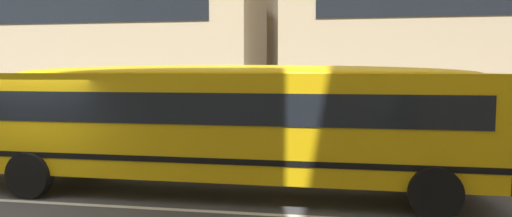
{
  "coord_description": "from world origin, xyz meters",
  "views": [
    {
      "loc": [
        6.31,
        -8.78,
        2.71
      ],
      "look_at": [
        4.6,
        0.74,
        1.93
      ],
      "focal_mm": 34.09,
      "sensor_mm": 36.0,
      "label": 1
    }
  ],
  "objects": [
    {
      "name": "lane_centreline",
      "position": [
        0.0,
        0.0,
        0.0
      ],
      "size": [
        110.0,
        0.16,
        0.01
      ],
      "primitive_type": "cube",
      "color": "silver",
      "rests_on": "ground_plane"
    },
    {
      "name": "sidewalk_far",
      "position": [
        0.0,
        7.78,
        0.01
      ],
      "size": [
        120.0,
        3.0,
        0.01
      ],
      "primitive_type": "cube",
      "color": "gray",
      "rests_on": "ground_plane"
    },
    {
      "name": "school_bus",
      "position": [
        3.65,
        1.49,
        1.67
      ],
      "size": [
        12.57,
        3.02,
        2.81
      ],
      "rotation": [
        0.0,
        0.0,
        3.13
      ],
      "color": "yellow",
      "rests_on": "ground_plane"
    },
    {
      "name": "ground_plane",
      "position": [
        0.0,
        0.0,
        0.0
      ],
      "size": [
        400.0,
        400.0,
        0.0
      ],
      "primitive_type": "plane",
      "color": "#424244"
    }
  ]
}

